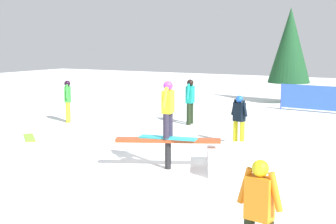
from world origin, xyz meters
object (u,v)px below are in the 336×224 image
(bystander_green, at_px, (68,99))
(bystander_black, at_px, (239,117))
(main_rider_on_rail, at_px, (168,110))
(loose_snowboard_lime, at_px, (29,138))
(bystander_orange, at_px, (259,210))
(pine_tree_near, at_px, (290,46))
(bystander_teal, at_px, (190,99))
(rail_feature, at_px, (168,143))

(bystander_green, bearing_deg, bystander_black, -130.06)
(main_rider_on_rail, height_order, loose_snowboard_lime, main_rider_on_rail)
(bystander_orange, bearing_deg, loose_snowboard_lime, -19.13)
(loose_snowboard_lime, bearing_deg, bystander_black, 61.86)
(main_rider_on_rail, bearing_deg, bystander_black, -109.78)
(bystander_black, xyz_separation_m, pine_tree_near, (1.18, -9.60, 1.91))
(bystander_green, relative_size, bystander_teal, 0.95)
(pine_tree_near, bearing_deg, main_rider_on_rail, 93.13)
(rail_feature, bearing_deg, loose_snowboard_lime, -36.17)
(bystander_black, bearing_deg, loose_snowboard_lime, -139.04)
(main_rider_on_rail, height_order, bystander_green, main_rider_on_rail)
(main_rider_on_rail, height_order, pine_tree_near, pine_tree_near)
(bystander_black, distance_m, pine_tree_near, 9.86)
(main_rider_on_rail, distance_m, bystander_black, 3.30)
(pine_tree_near, bearing_deg, bystander_teal, 78.58)
(pine_tree_near, bearing_deg, bystander_black, 96.99)
(loose_snowboard_lime, bearing_deg, bystander_teal, 96.01)
(bystander_teal, height_order, loose_snowboard_lime, bystander_teal)
(main_rider_on_rail, distance_m, bystander_teal, 5.92)
(pine_tree_near, bearing_deg, rail_feature, 93.13)
(main_rider_on_rail, relative_size, bystander_green, 0.90)
(rail_feature, bearing_deg, bystander_orange, 106.53)
(bystander_teal, bearing_deg, loose_snowboard_lime, 137.18)
(bystander_green, distance_m, loose_snowboard_lime, 3.02)
(rail_feature, bearing_deg, main_rider_on_rail, 0.00)
(bystander_orange, height_order, loose_snowboard_lime, bystander_orange)
(bystander_black, relative_size, loose_snowboard_lime, 1.09)
(bystander_green, distance_m, bystander_orange, 12.03)
(bystander_teal, bearing_deg, rail_feature, -166.50)
(bystander_orange, xyz_separation_m, loose_snowboard_lime, (8.61, -4.61, -0.79))
(bystander_orange, bearing_deg, bystander_green, -28.78)
(rail_feature, bearing_deg, bystander_green, -56.91)
(bystander_green, height_order, bystander_orange, bystander_green)
(bystander_teal, height_order, bystander_black, bystander_teal)
(bystander_green, height_order, loose_snowboard_lime, bystander_green)
(rail_feature, distance_m, main_rider_on_rail, 0.74)
(bystander_black, bearing_deg, bystander_teal, 159.25)
(main_rider_on_rail, relative_size, bystander_teal, 0.85)
(main_rider_on_rail, bearing_deg, bystander_green, -42.47)
(bystander_teal, bearing_deg, main_rider_on_rail, -166.50)
(loose_snowboard_lime, height_order, pine_tree_near, pine_tree_near)
(main_rider_on_rail, height_order, bystander_black, main_rider_on_rail)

